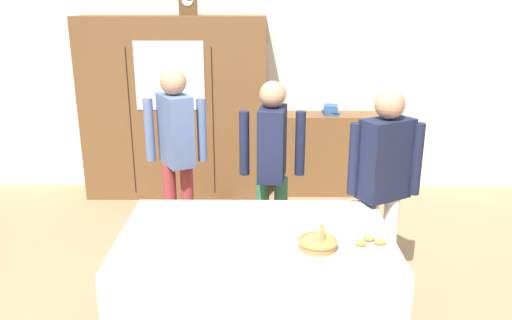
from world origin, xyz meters
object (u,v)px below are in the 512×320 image
at_px(wall_cabinet, 175,109).
at_px(mantel_clock, 188,3).
at_px(pastry_plate, 371,245).
at_px(person_near_right_end, 176,144).
at_px(spoon_mid_right, 204,261).
at_px(dining_table, 255,249).
at_px(bread_basket, 318,243).
at_px(spoon_center, 201,238).
at_px(bookshelf_low, 329,154).
at_px(book_stack, 331,110).
at_px(tea_cup_far_right, 146,253).
at_px(tea_cup_back_edge, 357,209).
at_px(tea_cup_center, 198,213).
at_px(person_behind_table_right, 272,158).
at_px(person_beside_shelf, 384,175).

xyz_separation_m(wall_cabinet, mantel_clock, (0.19, -0.00, 1.10)).
relative_size(mantel_clock, pastry_plate, 0.86).
bearing_deg(person_near_right_end, spoon_mid_right, -76.15).
bearing_deg(mantel_clock, wall_cabinet, 179.80).
xyz_separation_m(dining_table, bread_basket, (0.37, -0.17, 0.13)).
bearing_deg(spoon_center, dining_table, 9.25).
xyz_separation_m(bookshelf_low, book_stack, (0.00, 0.00, 0.50)).
bearing_deg(dining_table, tea_cup_far_right, -155.34).
relative_size(mantel_clock, tea_cup_back_edge, 1.85).
relative_size(book_stack, tea_cup_center, 1.59).
height_order(mantel_clock, spoon_center, mantel_clock).
relative_size(wall_cabinet, person_behind_table_right, 1.28).
relative_size(dining_table, tea_cup_center, 13.08).
distance_m(dining_table, spoon_center, 0.35).
xyz_separation_m(book_stack, tea_cup_back_edge, (-0.11, -2.29, -0.19)).
height_order(book_stack, pastry_plate, book_stack).
height_order(dining_table, wall_cabinet, wall_cabinet).
xyz_separation_m(dining_table, person_behind_table_right, (0.12, 0.99, 0.28)).
height_order(wall_cabinet, person_behind_table_right, wall_cabinet).
distance_m(book_stack, tea_cup_far_right, 3.26).
bearing_deg(spoon_center, person_near_right_end, 104.72).
height_order(tea_cup_far_right, person_beside_shelf, person_beside_shelf).
bearing_deg(bookshelf_low, pastry_plate, -92.40).
distance_m(bookshelf_low, tea_cup_far_right, 3.27).
bearing_deg(bookshelf_low, tea_cup_far_right, -115.95).
bearing_deg(book_stack, bread_basket, -98.72).
xyz_separation_m(book_stack, tea_cup_far_right, (-1.42, -2.93, -0.19)).
distance_m(mantel_clock, person_near_right_end, 1.73).
bearing_deg(mantel_clock, spoon_center, -81.85).
bearing_deg(tea_cup_center, spoon_mid_right, -79.97).
xyz_separation_m(wall_cabinet, tea_cup_center, (0.51, -2.32, -0.21)).
distance_m(book_stack, tea_cup_center, 2.66).
height_order(book_stack, person_beside_shelf, person_beside_shelf).
xyz_separation_m(tea_cup_center, person_beside_shelf, (1.30, 0.28, 0.17)).
bearing_deg(pastry_plate, book_stack, 87.60).
bearing_deg(bread_basket, tea_cup_back_edge, 58.31).
height_order(spoon_center, person_behind_table_right, person_behind_table_right).
distance_m(tea_cup_center, tea_cup_far_right, 0.61).
distance_m(wall_cabinet, tea_cup_far_right, 2.90).
xyz_separation_m(tea_cup_far_right, person_beside_shelf, (1.53, 0.84, 0.17)).
xyz_separation_m(dining_table, tea_cup_center, (-0.39, 0.27, 0.12)).
height_order(pastry_plate, person_behind_table_right, person_behind_table_right).
xyz_separation_m(pastry_plate, person_near_right_end, (-1.36, 1.42, 0.21)).
relative_size(dining_table, pastry_plate, 6.07).
bearing_deg(bookshelf_low, book_stack, 0.00).
xyz_separation_m(bookshelf_low, person_behind_table_right, (-0.68, -1.65, 0.48)).
bearing_deg(person_beside_shelf, spoon_center, -153.86).
bearing_deg(mantel_clock, bread_basket, -68.63).
height_order(wall_cabinet, tea_cup_far_right, wall_cabinet).
xyz_separation_m(mantel_clock, tea_cup_back_edge, (1.41, -2.24, -1.31)).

